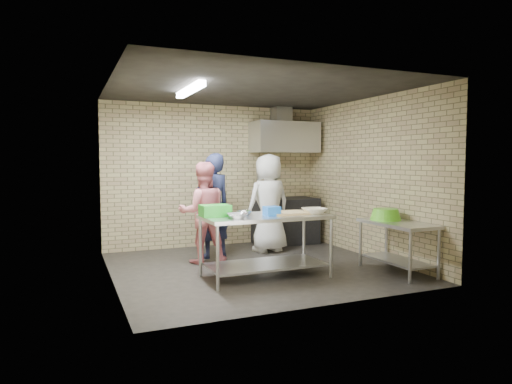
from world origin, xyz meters
TOP-DOWN VIEW (x-y plane):
  - floor at (0.00, 0.00)m, footprint 4.20×4.20m
  - ceiling at (0.00, 0.00)m, footprint 4.20×4.20m
  - back_wall at (0.00, 2.00)m, footprint 4.20×0.06m
  - front_wall at (0.00, -2.00)m, footprint 4.20×0.06m
  - left_wall at (-2.10, 0.00)m, footprint 0.06×4.00m
  - right_wall at (2.10, 0.00)m, footprint 0.06×4.00m
  - prep_table at (-0.09, -0.58)m, footprint 1.77×0.88m
  - side_counter at (1.80, -1.10)m, footprint 0.60×1.20m
  - stove at (1.35, 1.65)m, footprint 1.20×0.70m
  - range_hood at (1.35, 1.70)m, footprint 1.30×0.60m
  - hood_duct at (1.35, 1.85)m, footprint 0.35×0.30m
  - wall_shelf at (1.65, 1.89)m, footprint 0.80×0.20m
  - fluorescent_fixture at (-1.00, 0.00)m, footprint 0.10×1.25m
  - green_crate at (-0.79, -0.46)m, footprint 0.39×0.29m
  - blue_tub at (-0.04, -0.68)m, footprint 0.20×0.20m
  - cutting_board at (0.26, -0.60)m, footprint 0.54×0.41m
  - mixing_bowl_a at (-0.59, -0.78)m, footprint 0.30×0.30m
  - mixing_bowl_b at (-0.39, -0.53)m, footprint 0.23×0.23m
  - ceramic_bowl at (0.61, -0.73)m, footprint 0.37×0.37m
  - green_basin at (1.78, -0.85)m, footprint 0.46×0.46m
  - bottle_red at (1.40, 1.89)m, footprint 0.07×0.07m
  - bottle_green at (1.80, 1.89)m, footprint 0.06×0.06m
  - man_navy at (-0.36, 0.97)m, footprint 0.74×0.59m
  - woman_pink at (-0.64, 0.65)m, footprint 0.86×0.71m
  - woman_white at (0.70, 1.03)m, footprint 0.93×0.68m

SIDE VIEW (x-z plane):
  - floor at x=0.00m, z-range 0.00..0.00m
  - side_counter at x=1.80m, z-range 0.00..0.75m
  - prep_table at x=-0.09m, z-range 0.00..0.88m
  - stove at x=1.35m, z-range 0.00..0.90m
  - woman_pink at x=-0.64m, z-range 0.00..1.62m
  - green_basin at x=1.78m, z-range 0.75..0.92m
  - woman_white at x=0.70m, z-range 0.00..1.76m
  - man_navy at x=-0.36m, z-range 0.00..1.77m
  - cutting_board at x=0.26m, z-range 0.88..0.91m
  - mixing_bowl_b at x=-0.39m, z-range 0.88..0.95m
  - mixing_bowl_a at x=-0.59m, z-range 0.88..0.95m
  - ceramic_bowl at x=0.61m, z-range 0.88..0.97m
  - blue_tub at x=-0.04m, z-range 0.88..1.01m
  - green_crate at x=-0.79m, z-range 0.88..1.04m
  - back_wall at x=0.00m, z-range 0.00..2.70m
  - front_wall at x=0.00m, z-range 0.00..2.70m
  - left_wall at x=-2.10m, z-range 0.00..2.70m
  - right_wall at x=2.10m, z-range 0.00..2.70m
  - wall_shelf at x=1.65m, z-range 1.90..1.94m
  - bottle_green at x=1.80m, z-range 1.94..2.09m
  - bottle_red at x=1.40m, z-range 1.94..2.12m
  - range_hood at x=1.35m, z-range 1.80..2.40m
  - hood_duct at x=1.35m, z-range 2.40..2.70m
  - fluorescent_fixture at x=-1.00m, z-range 2.60..2.68m
  - ceiling at x=0.00m, z-range 2.70..2.70m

